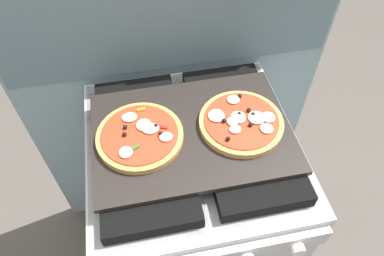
{
  "coord_description": "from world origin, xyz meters",
  "views": [
    {
      "loc": [
        -0.12,
        -0.6,
        1.67
      ],
      "look_at": [
        0.0,
        0.0,
        0.93
      ],
      "focal_mm": 33.12,
      "sensor_mm": 36.0,
      "label": 1
    }
  ],
  "objects_px": {
    "stove": "(192,209)",
    "baking_tray": "(192,132)",
    "pizza_right": "(241,122)",
    "pizza_left": "(140,137)"
  },
  "relations": [
    {
      "from": "pizza_right",
      "to": "pizza_left",
      "type": "bearing_deg",
      "value": 179.25
    },
    {
      "from": "baking_tray",
      "to": "pizza_left",
      "type": "height_order",
      "value": "pizza_left"
    },
    {
      "from": "stove",
      "to": "baking_tray",
      "type": "relative_size",
      "value": 1.67
    },
    {
      "from": "baking_tray",
      "to": "stove",
      "type": "bearing_deg",
      "value": -90.0
    },
    {
      "from": "stove",
      "to": "pizza_left",
      "type": "relative_size",
      "value": 3.88
    },
    {
      "from": "baking_tray",
      "to": "pizza_left",
      "type": "xyz_separation_m",
      "value": [
        -0.14,
        -0.0,
        0.02
      ]
    },
    {
      "from": "stove",
      "to": "baking_tray",
      "type": "xyz_separation_m",
      "value": [
        0.0,
        0.0,
        0.46
      ]
    },
    {
      "from": "baking_tray",
      "to": "pizza_right",
      "type": "distance_m",
      "value": 0.14
    },
    {
      "from": "stove",
      "to": "pizza_left",
      "type": "distance_m",
      "value": 0.5
    },
    {
      "from": "baking_tray",
      "to": "pizza_right",
      "type": "height_order",
      "value": "pizza_right"
    }
  ]
}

